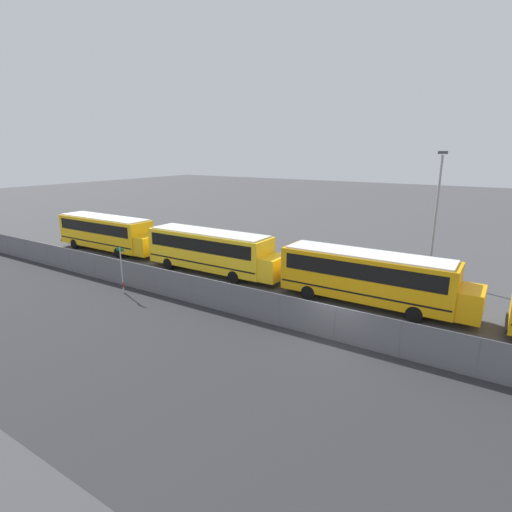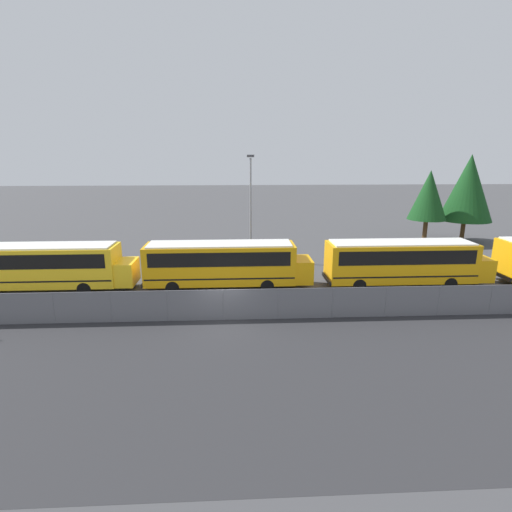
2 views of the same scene
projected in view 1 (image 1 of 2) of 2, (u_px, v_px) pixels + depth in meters
The scene contains 8 objects.
ground_plane at pixel (334, 340), 19.40m from camera, with size 200.00×200.00×0.00m, color #424244.
road_strip at pixel (271, 404), 14.51m from camera, with size 107.23×12.00×0.01m.
fence at pixel (335, 323), 19.16m from camera, with size 73.30×0.07×1.79m.
school_bus_0 at pixel (107, 231), 36.29m from camera, with size 11.38×2.55×3.17m.
school_bus_1 at pixel (211, 249), 29.71m from camera, with size 11.38×2.55×3.17m.
school_bus_2 at pixel (370, 275), 23.46m from camera, with size 11.38×2.55×3.17m.
street_sign at pixel (122, 269), 25.51m from camera, with size 0.70×0.09×3.04m.
light_pole at pixel (436, 212), 27.66m from camera, with size 0.60×0.24×8.92m.
Camera 1 is at (6.37, -16.94, 8.94)m, focal length 28.00 mm.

